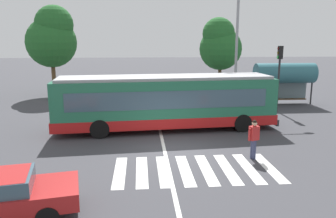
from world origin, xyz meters
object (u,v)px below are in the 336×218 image
(pedestrian_crossing_street, at_px, (254,137))
(background_tree_left, at_px, (52,37))
(parked_car_red, at_px, (142,91))
(background_tree_right, at_px, (220,44))
(city_transit_bus, at_px, (166,102))
(twin_arm_street_lamp, at_px, (237,28))
(parked_car_champagne, at_px, (239,90))
(bus_stop_shelter, at_px, (285,74))
(parked_car_blue, at_px, (208,91))
(parked_car_black, at_px, (175,91))
(traffic_light_far_corner, at_px, (279,68))
(parked_car_charcoal, at_px, (110,91))

(pedestrian_crossing_street, relative_size, background_tree_left, 0.22)
(parked_car_red, height_order, background_tree_right, background_tree_right)
(city_transit_bus, xyz_separation_m, background_tree_left, (-9.12, 12.68, 3.63))
(parked_car_red, bearing_deg, twin_arm_street_lamp, -23.12)
(city_transit_bus, bearing_deg, parked_car_red, 97.67)
(parked_car_champagne, relative_size, bus_stop_shelter, 1.00)
(parked_car_blue, height_order, background_tree_left, background_tree_left)
(bus_stop_shelter, distance_m, twin_arm_street_lamp, 5.20)
(parked_car_black, bearing_deg, traffic_light_far_corner, -36.88)
(traffic_light_far_corner, height_order, background_tree_right, background_tree_right)
(twin_arm_street_lamp, bearing_deg, parked_car_charcoal, 162.40)
(twin_arm_street_lamp, distance_m, background_tree_right, 9.98)
(parked_car_charcoal, distance_m, parked_car_red, 2.68)
(parked_car_charcoal, distance_m, bus_stop_shelter, 14.12)
(bus_stop_shelter, distance_m, background_tree_right, 10.45)
(parked_car_black, distance_m, twin_arm_street_lamp, 7.19)
(city_transit_bus, height_order, bus_stop_shelter, bus_stop_shelter)
(parked_car_champagne, xyz_separation_m, background_tree_left, (-16.18, 3.09, 4.45))
(parked_car_black, bearing_deg, city_transit_bus, -99.32)
(parked_car_charcoal, xyz_separation_m, twin_arm_street_lamp, (9.80, -3.11, 5.12))
(traffic_light_far_corner, bearing_deg, parked_car_champagne, 102.14)
(parked_car_red, xyz_separation_m, bus_stop_shelter, (10.99, -3.05, 1.65))
(twin_arm_street_lamp, xyz_separation_m, background_tree_right, (1.06, 9.83, -1.38))
(parked_car_black, distance_m, parked_car_blue, 2.70)
(pedestrian_crossing_street, xyz_separation_m, traffic_light_far_corner, (4.85, 9.30, 2.13))
(pedestrian_crossing_street, height_order, background_tree_right, background_tree_right)
(parked_car_charcoal, xyz_separation_m, background_tree_right, (10.86, 6.72, 3.74))
(parked_car_blue, bearing_deg, twin_arm_street_lamp, -57.53)
(parked_car_black, xyz_separation_m, bus_stop_shelter, (8.18, -2.64, 1.65))
(city_transit_bus, xyz_separation_m, parked_car_black, (1.51, 9.23, -0.82))
(parked_car_red, distance_m, parked_car_champagne, 8.36)
(traffic_light_far_corner, bearing_deg, parked_car_blue, 129.08)
(parked_car_red, xyz_separation_m, parked_car_black, (2.81, -0.41, 0.00))
(parked_car_black, bearing_deg, background_tree_right, 53.31)
(parked_car_charcoal, relative_size, parked_car_red, 1.01)
(pedestrian_crossing_street, distance_m, parked_car_champagne, 15.16)
(city_transit_bus, xyz_separation_m, bus_stop_shelter, (9.69, 6.59, 0.83))
(background_tree_left, bearing_deg, parked_car_black, -17.99)
(parked_car_charcoal, relative_size, bus_stop_shelter, 1.01)
(parked_car_charcoal, height_order, bus_stop_shelter, bus_stop_shelter)
(city_transit_bus, distance_m, traffic_light_far_corner, 9.35)
(traffic_light_far_corner, bearing_deg, background_tree_right, 96.24)
(pedestrian_crossing_street, relative_size, parked_car_black, 0.37)
(parked_car_charcoal, height_order, parked_car_red, same)
(pedestrian_crossing_street, bearing_deg, parked_car_champagne, 75.92)
(parked_car_champagne, height_order, background_tree_left, background_tree_left)
(background_tree_left, distance_m, background_tree_right, 16.45)
(parked_car_red, distance_m, background_tree_right, 11.27)
(city_transit_bus, height_order, traffic_light_far_corner, traffic_light_far_corner)
(traffic_light_far_corner, distance_m, bus_stop_shelter, 2.89)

